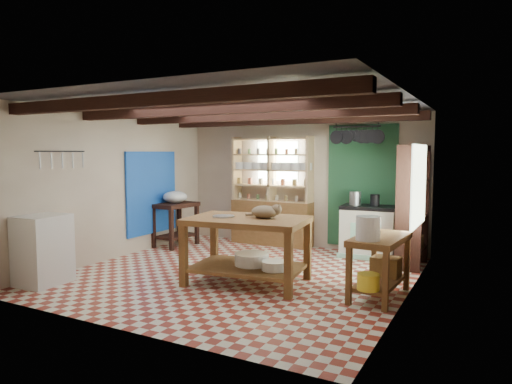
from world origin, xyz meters
The scene contains 30 objects.
floor centered at (0.00, 0.00, -0.01)m, with size 5.00×5.00×0.02m, color maroon.
ceiling centered at (0.00, 0.00, 2.60)m, with size 5.00×5.00×0.02m, color #47484D.
wall_back centered at (0.00, 2.50, 1.30)m, with size 5.00×0.04×2.60m, color beige.
wall_front centered at (0.00, -2.50, 1.30)m, with size 5.00×0.04×2.60m, color beige.
wall_left centered at (-2.50, 0.00, 1.30)m, with size 0.04×5.00×2.60m, color beige.
wall_right centered at (2.50, 0.00, 1.30)m, with size 0.04×5.00×2.60m, color beige.
ceiling_beams centered at (0.00, 0.00, 2.48)m, with size 5.00×3.80×0.15m, color black.
blue_wall_patch centered at (-2.47, 0.90, 1.10)m, with size 0.04×1.40×1.60m, color blue.
green_wall_patch centered at (1.25, 2.47, 1.25)m, with size 1.30×0.04×2.30m, color #1F4D2E.
window_back centered at (-0.50, 2.48, 1.70)m, with size 0.90×0.02×0.80m, color beige.
window_right centered at (2.48, 1.00, 1.40)m, with size 0.02×1.30×1.20m, color beige.
utensil_rail centered at (-2.44, -1.20, 1.78)m, with size 0.06×0.90×0.28m, color black.
pot_rack centered at (1.25, 2.05, 2.18)m, with size 0.86×0.12×0.36m, color black.
shelving_unit centered at (-0.55, 2.31, 1.10)m, with size 1.70×0.34×2.20m, color tan.
tall_rack centered at (2.28, 1.80, 1.00)m, with size 0.40×0.86×2.00m, color black.
work_table centered at (0.34, -0.32, 0.48)m, with size 1.68×1.12×0.95m, color brown.
stove centered at (1.47, 2.15, 0.47)m, with size 0.95×0.64×0.93m, color beige.
prep_table centered at (-2.20, 1.28, 0.44)m, with size 0.59×0.86×0.87m, color black.
white_cabinet centered at (-2.22, -1.74, 0.50)m, with size 0.55×0.66×0.99m, color silver.
right_counter centered at (2.18, -0.09, 0.40)m, with size 0.56×1.12×0.81m, color brown.
cat centered at (0.58, -0.24, 1.04)m, with size 0.40×0.31×0.18m, color #826A4B.
steel_tray centered at (0.00, -0.41, 0.96)m, with size 0.32×0.32×0.02m, color #9A9CA2.
basin_large centered at (0.38, -0.27, 0.34)m, with size 0.50×0.50×0.17m, color silver.
basin_small centered at (0.80, -0.37, 0.32)m, with size 0.37×0.37×0.13m, color silver.
kettle_left centered at (1.22, 2.13, 1.05)m, with size 0.21×0.21×0.24m, color #9A9CA2.
kettle_right centered at (1.57, 2.16, 1.03)m, with size 0.16×0.16×0.21m, color black.
enamel_bowl centered at (-2.20, 1.28, 0.99)m, with size 0.49×0.49×0.24m, color silver.
white_bucket centered at (2.11, -0.44, 0.95)m, with size 0.30×0.30×0.30m, color silver.
wicker_basket centered at (2.20, 0.21, 0.34)m, with size 0.37×0.29×0.26m, color olive.
yellow_tub centered at (2.15, -0.54, 0.31)m, with size 0.27×0.27×0.20m, color yellow.
Camera 1 is at (3.48, -5.99, 1.89)m, focal length 32.00 mm.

